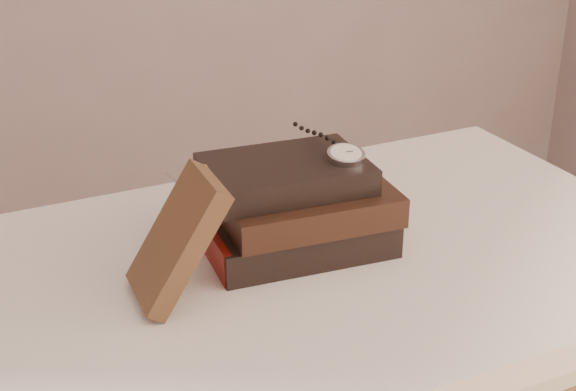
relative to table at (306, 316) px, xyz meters
name	(u,v)px	position (x,y,z in m)	size (l,w,h in m)	color
table	(306,316)	(0.00, 0.00, 0.00)	(1.00, 0.60, 0.75)	silver
book_stack	(296,208)	(0.00, 0.03, 0.15)	(0.25, 0.19, 0.12)	black
journal	(177,239)	(-0.18, -0.02, 0.17)	(0.02, 0.10, 0.17)	#3B2516
pocket_watch	(344,153)	(0.06, 0.02, 0.22)	(0.05, 0.15, 0.02)	silver
eyeglasses	(216,185)	(-0.08, 0.12, 0.16)	(0.11, 0.12, 0.05)	silver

